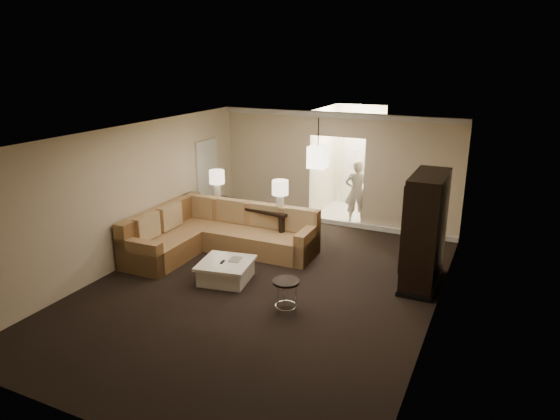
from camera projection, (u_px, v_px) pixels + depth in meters
The scene contains 19 objects.
ground at pixel (263, 287), 9.19m from camera, with size 8.00×8.00×0.00m, color black.
wall_back at pixel (336, 170), 12.22m from camera, with size 6.00×0.04×2.80m, color beige.
wall_front at pixel (91, 320), 5.31m from camera, with size 6.00×0.04×2.80m, color beige.
wall_left at pixel (129, 196), 9.98m from camera, with size 0.04×8.00×2.80m, color beige.
wall_right at pixel (438, 241), 7.55m from camera, with size 0.04×8.00×2.80m, color beige.
ceiling at pixel (261, 136), 8.35m from camera, with size 6.00×8.00×0.02m, color white.
crown_molding at pixel (338, 115), 11.78m from camera, with size 6.00×0.10×0.12m, color silver.
baseboard at pixel (334, 222), 12.58m from camera, with size 6.00×0.10×0.12m, color silver.
side_door at pixel (208, 182), 12.50m from camera, with size 0.05×0.90×2.10m, color silver.
foyer at pixel (352, 163), 13.41m from camera, with size 1.44×2.02×2.80m.
sectional_sofa at pixel (216, 234), 10.73m from camera, with size 3.36×2.68×1.00m.
coffee_table at pixel (226, 271), 9.42m from camera, with size 1.10×1.10×0.40m.
console_table at pixel (248, 219), 11.32m from camera, with size 2.32×0.84×0.88m.
armoire at pixel (425, 233), 9.05m from camera, with size 0.63×1.46×2.10m.
drink_table at pixel (286, 289), 8.22m from camera, with size 0.45×0.45×0.56m.
table_lamp_left at pixel (217, 180), 11.55m from camera, with size 0.35×0.35×0.67m.
table_lamp_right at pixel (280, 191), 10.62m from camera, with size 0.35×0.35×0.67m.
pendant_light at pixel (318, 157), 10.94m from camera, with size 0.38×0.38×1.09m.
person at pixel (357, 189), 12.45m from camera, with size 0.65×0.43×1.79m, color beige.
Camera 1 is at (3.82, -7.42, 4.11)m, focal length 32.00 mm.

